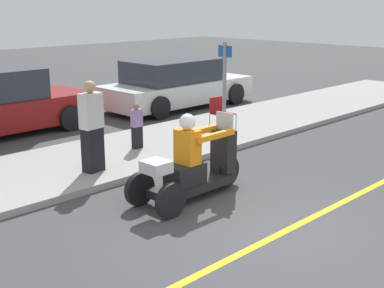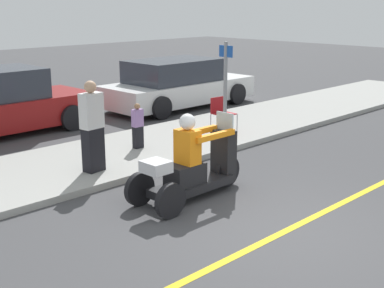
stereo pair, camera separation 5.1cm
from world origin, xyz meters
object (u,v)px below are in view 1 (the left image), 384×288
at_px(spectator_with_child, 92,128).
at_px(street_sign, 224,90).
at_px(folding_chair_curbside, 220,111).
at_px(spectator_near_curb, 137,127).
at_px(motorcycle_trike, 193,168).
at_px(parked_car_lot_right, 176,85).

xyz_separation_m(spectator_with_child, street_sign, (3.08, -0.44, 0.40)).
relative_size(spectator_with_child, folding_chair_curbside, 2.02).
bearing_deg(spectator_with_child, spectator_near_curb, 22.81).
relative_size(motorcycle_trike, street_sign, 1.00).
height_order(motorcycle_trike, spectator_with_child, spectator_with_child).
relative_size(motorcycle_trike, parked_car_lot_right, 0.45).
bearing_deg(street_sign, spectator_near_curb, 143.90).
bearing_deg(street_sign, motorcycle_trike, -147.99).
bearing_deg(spectator_near_curb, street_sign, -36.10).
xyz_separation_m(spectator_near_curb, spectator_with_child, (-1.57, -0.66, 0.34)).
bearing_deg(street_sign, spectator_with_child, 171.94).
bearing_deg(parked_car_lot_right, motorcycle_trike, -131.38).
relative_size(parked_car_lot_right, street_sign, 2.21).
relative_size(spectator_near_curb, folding_chair_curbside, 1.17).
relative_size(folding_chair_curbside, parked_car_lot_right, 0.17).
height_order(spectator_near_curb, folding_chair_curbside, spectator_near_curb).
distance_m(folding_chair_curbside, street_sign, 1.35).
bearing_deg(spectator_near_curb, spectator_with_child, -157.19).
bearing_deg(street_sign, folding_chair_curbside, 46.01).
height_order(motorcycle_trike, spectator_near_curb, motorcycle_trike).
distance_m(spectator_with_child, street_sign, 3.14).
xyz_separation_m(motorcycle_trike, parked_car_lot_right, (5.13, 5.82, 0.18)).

